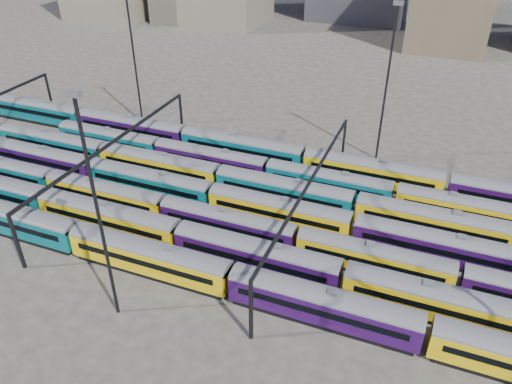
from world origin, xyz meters
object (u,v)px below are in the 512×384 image
at_px(rake_0, 231,277).
at_px(rake_1, 178,233).
at_px(rake_2, 297,237).
at_px(mast_2, 97,207).

height_order(rake_0, rake_1, rake_0).
distance_m(rake_2, mast_2, 25.51).
bearing_deg(rake_0, rake_2, 65.34).
bearing_deg(rake_2, mast_2, -131.69).
height_order(rake_2, mast_2, mast_2).
distance_m(rake_0, rake_1, 10.71).
xyz_separation_m(rake_1, rake_2, (14.07, 5.00, -0.25)).
relative_size(rake_0, rake_1, 1.01).
height_order(rake_0, mast_2, mast_2).
bearing_deg(rake_2, rake_1, -160.43).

